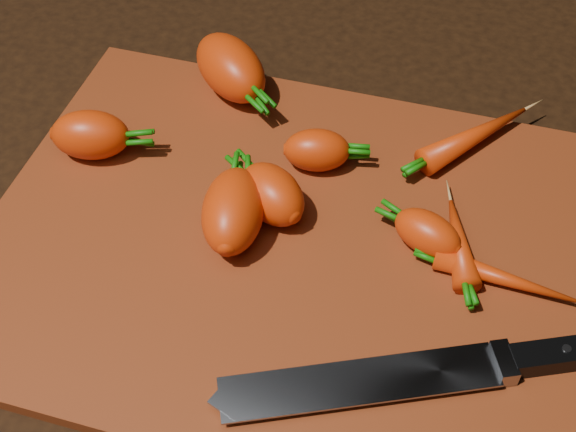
# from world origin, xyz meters

# --- Properties ---
(ground) EXTENTS (2.00, 2.00, 0.01)m
(ground) POSITION_xyz_m (0.00, 0.00, -0.01)
(ground) COLOR black
(cutting_board) EXTENTS (0.50, 0.40, 0.01)m
(cutting_board) POSITION_xyz_m (0.00, 0.00, 0.01)
(cutting_board) COLOR maroon
(cutting_board) RESTS_ON ground
(carrot_0) EXTENTS (0.08, 0.06, 0.05)m
(carrot_0) POSITION_xyz_m (-0.20, 0.05, 0.03)
(carrot_0) COLOR #E73B0B
(carrot_0) RESTS_ON cutting_board
(carrot_1) EXTENTS (0.08, 0.08, 0.05)m
(carrot_1) POSITION_xyz_m (-0.02, 0.03, 0.03)
(carrot_1) COLOR #E73B0B
(carrot_1) RESTS_ON cutting_board
(carrot_2) EXTENTS (0.11, 0.10, 0.05)m
(carrot_2) POSITION_xyz_m (-0.10, 0.17, 0.04)
(carrot_2) COLOR #E73B0B
(carrot_2) RESTS_ON cutting_board
(carrot_3) EXTENTS (0.07, 0.09, 0.05)m
(carrot_3) POSITION_xyz_m (-0.04, -0.00, 0.04)
(carrot_3) COLOR #E73B0B
(carrot_3) RESTS_ON cutting_board
(carrot_4) EXTENTS (0.07, 0.05, 0.04)m
(carrot_4) POSITION_xyz_m (0.00, 0.09, 0.03)
(carrot_4) COLOR #E73B0B
(carrot_4) RESTS_ON cutting_board
(carrot_5) EXTENTS (0.07, 0.05, 0.03)m
(carrot_5) POSITION_xyz_m (0.11, 0.02, 0.03)
(carrot_5) COLOR #E73B0B
(carrot_5) RESTS_ON cutting_board
(carrot_6) EXTENTS (0.10, 0.11, 0.03)m
(carrot_6) POSITION_xyz_m (0.14, 0.16, 0.03)
(carrot_6) COLOR #E73B0B
(carrot_6) RESTS_ON cutting_board
(carrot_7) EXTENTS (0.11, 0.03, 0.02)m
(carrot_7) POSITION_xyz_m (0.18, 0.00, 0.02)
(carrot_7) COLOR #E73B0B
(carrot_7) RESTS_ON cutting_board
(carrot_8) EXTENTS (0.05, 0.09, 0.02)m
(carrot_8) POSITION_xyz_m (0.14, 0.03, 0.02)
(carrot_8) COLOR #E73B0B
(carrot_8) RESTS_ON cutting_board
(knife) EXTENTS (0.31, 0.16, 0.02)m
(knife) POSITION_xyz_m (0.11, -0.11, 0.02)
(knife) COLOR gray
(knife) RESTS_ON cutting_board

